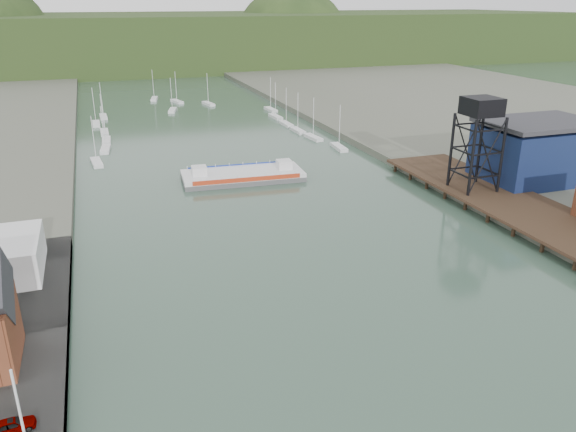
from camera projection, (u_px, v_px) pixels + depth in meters
east_pier at (533, 213)px, 88.66m from camera, size 14.00×70.00×2.45m
lift_tower at (481, 112)px, 94.52m from camera, size 6.50×6.50×16.00m
blue_shed at (536, 152)px, 103.96m from camera, size 20.50×14.50×11.30m
marina_sailboats at (195, 123)px, 160.32m from camera, size 57.71×92.65×0.90m
distant_hills at (131, 45)px, 298.96m from camera, size 500.00×120.00×80.00m
chain_ferry at (243, 175)px, 110.80m from camera, size 24.14×11.03×3.39m
car_west_a at (13, 425)px, 44.18m from camera, size 3.58×1.75×1.18m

